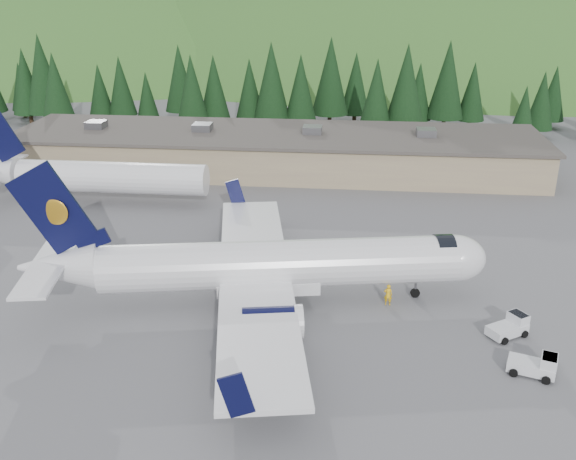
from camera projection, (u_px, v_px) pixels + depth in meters
The scene contains 9 objects.
ground at pixel (281, 302), 52.80m from camera, with size 600.00×600.00×0.00m, color #57575B.
airliner at pixel (267, 266), 51.48m from camera, with size 37.40×35.29×12.44m.
second_airliner at pixel (88, 176), 74.20m from camera, with size 27.50×11.00×10.05m.
baggage_tug_a at pixel (510, 326), 47.78m from camera, with size 3.37×2.98×1.62m.
baggage_tug_b at pixel (536, 365), 43.03m from camera, with size 3.42×2.61×1.65m.
terminal_building at pixel (275, 150), 87.33m from camera, with size 71.00×17.00×6.10m.
ramp_worker at pixel (388, 295), 52.03m from camera, with size 0.68×0.44×1.85m, color yellow.
tree_line at pixel (262, 85), 107.39m from camera, with size 111.06×18.78×14.33m.
hills at pixel (463, 247), 270.02m from camera, with size 614.00×330.00×300.00m.
Camera 1 is at (5.40, -46.40, 25.32)m, focal length 40.00 mm.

